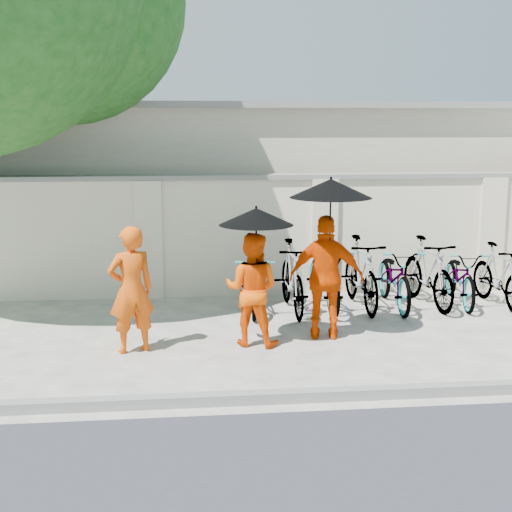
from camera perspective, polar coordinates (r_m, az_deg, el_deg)
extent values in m
plane|color=beige|center=(9.39, -3.00, -7.77)|extent=(80.00, 80.00, 0.00)
cube|color=slate|center=(7.78, -2.32, -11.34)|extent=(40.00, 0.16, 0.12)
cube|color=beige|center=(12.34, 0.79, 1.55)|extent=(20.00, 0.30, 2.00)
cube|color=beige|center=(16.14, 2.72, 5.89)|extent=(14.00, 6.00, 3.20)
sphere|color=#37742A|center=(12.77, -15.16, 19.08)|extent=(4.00, 4.00, 4.00)
imported|color=#E7500A|center=(9.36, -9.96, -2.66)|extent=(0.71, 0.59, 1.67)
imported|color=#FF5103|center=(9.53, -0.33, -2.67)|extent=(0.90, 0.80, 1.53)
cylinder|color=black|center=(9.35, 0.02, 0.48)|extent=(0.02, 0.02, 0.89)
cone|color=black|center=(9.28, 0.02, 3.18)|extent=(0.98, 0.98, 0.22)
imported|color=#E03E00|center=(9.84, 5.65, -1.72)|extent=(1.08, 0.62, 1.73)
cylinder|color=black|center=(9.64, 5.94, 2.10)|extent=(0.02, 0.02, 1.12)
cone|color=black|center=(9.57, 6.01, 5.41)|extent=(1.11, 1.11, 0.25)
imported|color=gray|center=(11.27, -0.04, -2.19)|extent=(0.80, 1.78, 0.91)
imported|color=gray|center=(11.19, 2.91, -1.71)|extent=(0.56, 1.89, 1.13)
imported|color=gray|center=(11.50, 5.54, -1.69)|extent=(0.74, 1.96, 1.02)
imported|color=gray|center=(11.52, 8.39, -1.39)|extent=(0.58, 1.92, 1.15)
imported|color=gray|center=(11.70, 11.06, -1.67)|extent=(0.74, 1.92, 1.00)
imported|color=gray|center=(11.92, 13.59, -1.26)|extent=(0.71, 1.90, 1.12)
imported|color=gray|center=(12.15, 16.05, -1.61)|extent=(0.83, 1.82, 0.92)
imported|color=gray|center=(12.18, 18.89, -1.51)|extent=(0.62, 1.73, 1.02)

